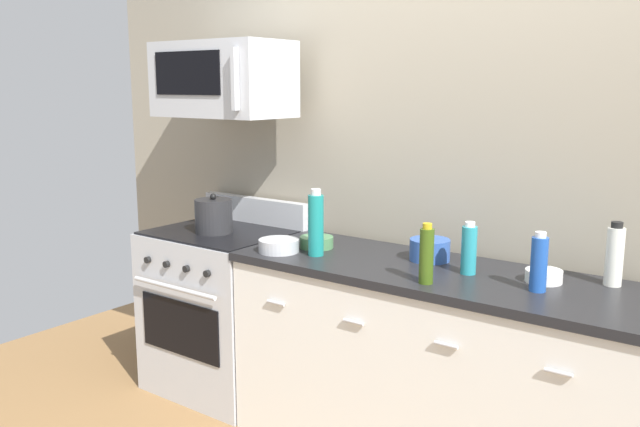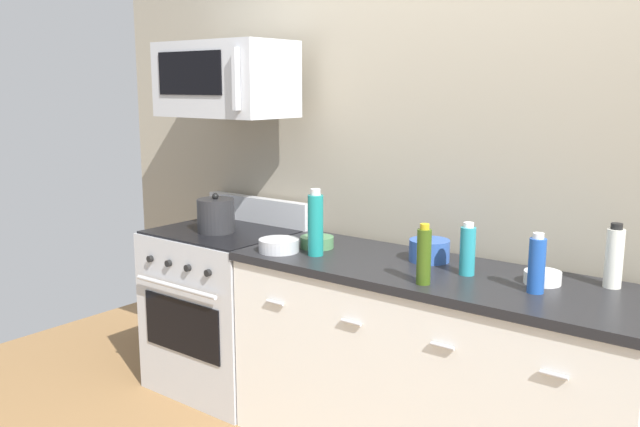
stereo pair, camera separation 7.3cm
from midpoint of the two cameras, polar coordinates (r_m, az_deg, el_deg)
The scene contains 14 objects.
back_wall at distance 3.31m, azimuth 13.85°, elevation 4.05°, with size 4.99×0.10×2.70m, color #9E937F.
counter_unit at distance 3.18m, azimuth 10.01°, elevation -12.72°, with size 1.90×0.66×0.92m.
range_oven at distance 3.92m, azimuth -7.46°, elevation -7.90°, with size 0.76×0.69×1.07m.
microwave at distance 3.75m, azimuth -7.45°, elevation 11.16°, with size 0.74×0.44×0.40m.
bottle_dish_soap at distance 2.96m, azimuth 13.06°, elevation -3.03°, with size 0.07×0.07×0.23m.
bottle_olive_oil at distance 2.78m, azimuth 9.52°, elevation -3.53°, with size 0.06×0.06×0.25m.
bottle_vinegar_white at distance 2.96m, azimuth 24.25°, elevation -3.38°, with size 0.07×0.07×0.26m.
bottle_sparkling_teal at distance 3.20m, azimuth 0.28°, elevation -0.90°, with size 0.07×0.07×0.32m.
bottle_soda_blue at distance 2.78m, azimuth 18.56°, elevation -4.11°, with size 0.07×0.07×0.24m.
bowl_white_ceramic at distance 2.93m, azimuth 18.97°, elevation -5.10°, with size 0.15×0.15×0.05m.
bowl_green_glaze at distance 3.38m, azimuth 0.36°, elevation -2.40°, with size 0.17×0.17×0.06m.
bowl_blue_mixing at distance 3.17m, azimuth 9.88°, elevation -3.05°, with size 0.19×0.19×0.10m.
bowl_steel_prep at distance 3.30m, azimuth -2.86°, elevation -2.67°, with size 0.20×0.20×0.06m.
stockpot at distance 3.75m, azimuth -8.24°, elevation -0.16°, with size 0.21×0.21×0.22m.
Camera 2 is at (1.36, -2.58, 1.72)m, focal length 37.88 mm.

